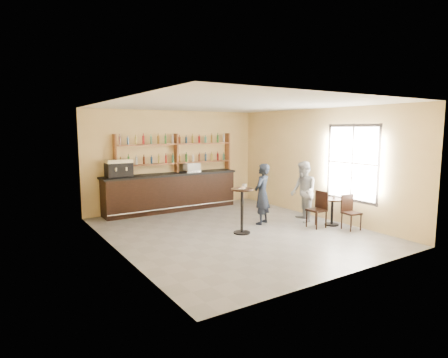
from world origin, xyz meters
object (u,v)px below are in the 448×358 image
chair_south (352,213)px  cafe_table (332,212)px  patron_second (303,192)px  chair_west (317,210)px  bar_counter (172,192)px  pastry_case (192,167)px  man_main (262,194)px  espresso_machine (119,168)px  pedestal_table (242,211)px

chair_south → cafe_table: bearing=102.6°
patron_second → chair_west: bearing=11.2°
bar_counter → cafe_table: 5.00m
pastry_case → cafe_table: bearing=-65.1°
bar_counter → patron_second: (2.51, -3.34, 0.25)m
bar_counter → pastry_case: pastry_case is taller
man_main → chair_south: (1.57, -1.74, -0.38)m
pastry_case → patron_second: size_ratio=0.29×
bar_counter → patron_second: bearing=-53.1°
man_main → chair_south: bearing=105.0°
espresso_machine → cafe_table: (4.57, -4.07, -1.10)m
espresso_machine → man_main: (3.05, -2.93, -0.63)m
pedestal_table → patron_second: size_ratio=0.66×
pastry_case → man_main: (0.64, -2.93, -0.52)m
patron_second → espresso_machine: bearing=-103.5°
pastry_case → man_main: 3.04m
cafe_table → espresso_machine: bearing=138.3°
chair_south → patron_second: bearing=115.9°
espresso_machine → patron_second: espresso_machine is taller
espresso_machine → man_main: bearing=-44.8°
patron_second → cafe_table: bearing=52.9°
espresso_machine → pedestal_table: size_ratio=0.64×
espresso_machine → chair_south: size_ratio=0.81×
man_main → chair_west: size_ratio=1.73×
man_main → patron_second: bearing=132.9°
bar_counter → cafe_table: bar_counter is taller
espresso_machine → chair_south: bearing=-46.3°
pedestal_table → chair_south: 2.89m
bar_counter → pedestal_table: bar_counter is taller
man_main → chair_south: 2.38m
cafe_table → chair_south: bearing=-85.2°
chair_west → pedestal_table: bearing=-108.5°
espresso_machine → pastry_case: bearing=-1.0°
pastry_case → pedestal_table: pastry_case is taller
pastry_case → espresso_machine: bearing=176.9°
espresso_machine → cafe_table: bearing=-42.7°
pastry_case → chair_south: 5.24m
patron_second → pedestal_table: bearing=-63.1°
chair_west → espresso_machine: bearing=-136.5°
cafe_table → chair_south: (0.05, -0.60, 0.09)m
cafe_table → patron_second: size_ratio=0.43×
espresso_machine → chair_west: bearing=-46.0°
cafe_table → chair_west: 0.56m
espresso_machine → chair_west: 5.77m
pedestal_table → chair_west: 2.09m
man_main → bar_counter: bearing=-91.9°
pastry_case → patron_second: patron_second is taller
pedestal_table → patron_second: bearing=1.8°
chair_south → chair_west: bearing=140.6°
espresso_machine → pastry_case: 2.42m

